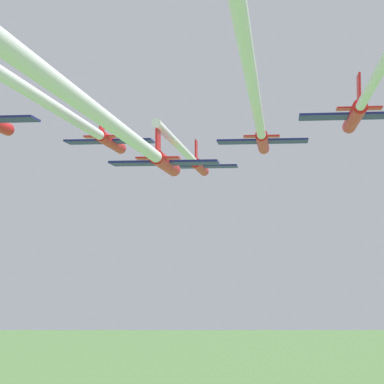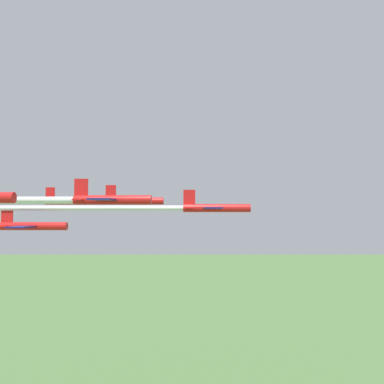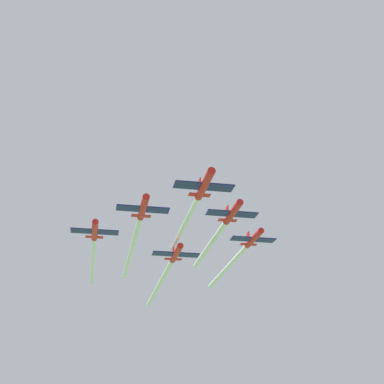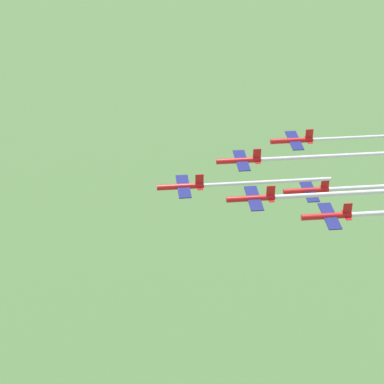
{
  "view_description": "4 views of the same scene",
  "coord_description": "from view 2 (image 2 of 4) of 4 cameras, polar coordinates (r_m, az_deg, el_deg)",
  "views": [
    {
      "loc": [
        94.98,
        39.36,
        108.12
      ],
      "look_at": [
        31.04,
        -41.71,
        116.02
      ],
      "focal_mm": 70.0,
      "sensor_mm": 36.0,
      "label": 1
    },
    {
      "loc": [
        -6.34,
        7.34,
        118.54
      ],
      "look_at": [
        39.06,
        -36.58,
        121.63
      ],
      "focal_mm": 35.0,
      "sensor_mm": 36.0,
      "label": 2
    },
    {
      "loc": [
        -33.12,
        -79.73,
        83.03
      ],
      "look_at": [
        28.43,
        -37.78,
        115.46
      ],
      "focal_mm": 50.0,
      "sensor_mm": 36.0,
      "label": 3
    },
    {
      "loc": [
        126.76,
        -146.68,
        207.76
      ],
      "look_at": [
        35.13,
        -34.45,
        116.91
      ],
      "focal_mm": 70.0,
      "sensor_mm": 36.0,
      "label": 4
    }
  ],
  "objects": [
    {
      "name": "jet_0",
      "position": [
        59.49,
        3.39,
        -2.41
      ],
      "size": [
        9.22,
        9.21,
        3.57
      ],
      "rotation": [
        0.0,
        0.0,
        2.35
      ],
      "color": "red"
    },
    {
      "name": "smoke_trail_1",
      "position": [
        75.95,
        -25.3,
        -1.25
      ],
      "size": [
        24.25,
        24.17,
        1.0
      ],
      "rotation": [
        0.0,
        0.0,
        2.35
      ],
      "color": "white"
    },
    {
      "name": "jet_1",
      "position": [
        69.14,
        -9.11,
        -1.32
      ],
      "size": [
        9.22,
        9.21,
        3.57
      ],
      "rotation": [
        0.0,
        0.0,
        2.35
      ],
      "color": "red"
    },
    {
      "name": "jet_3",
      "position": [
        81.21,
        -18.23,
        -1.33
      ],
      "size": [
        9.22,
        9.21,
        3.57
      ],
      "rotation": [
        0.0,
        0.0,
        2.35
      ],
      "color": "red"
    },
    {
      "name": "jet_2",
      "position": [
        52.3,
        -12.44,
        -1.13
      ],
      "size": [
        9.22,
        9.21,
        3.57
      ],
      "rotation": [
        0.0,
        0.0,
        2.35
      ],
      "color": "red"
    },
    {
      "name": "jet_4",
      "position": [
        65.26,
        -23.3,
        -4.76
      ],
      "size": [
        9.22,
        9.21,
        3.57
      ],
      "rotation": [
        0.0,
        0.0,
        2.35
      ],
      "color": "red"
    },
    {
      "name": "smoke_trail_0",
      "position": [
        61.88,
        -15.12,
        -2.38
      ],
      "size": [
        21.47,
        21.4,
        0.81
      ],
      "rotation": [
        0.0,
        0.0,
        2.35
      ],
      "color": "white"
    }
  ]
}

